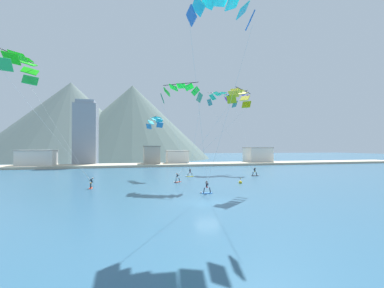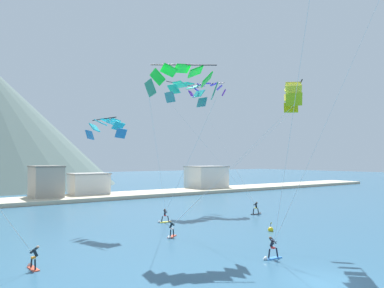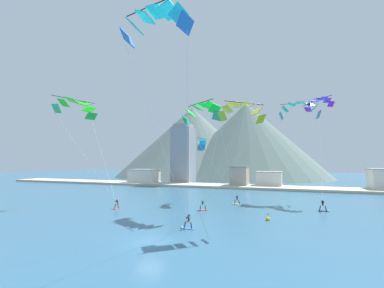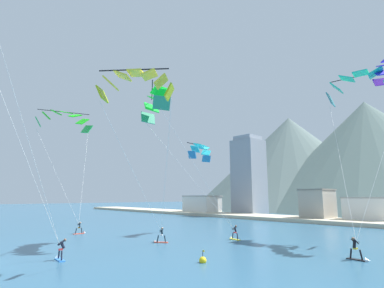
{
  "view_description": "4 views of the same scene",
  "coord_description": "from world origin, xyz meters",
  "views": [
    {
      "loc": [
        -7.9,
        -26.62,
        6.11
      ],
      "look_at": [
        0.91,
        11.4,
        6.51
      ],
      "focal_mm": 24.0,
      "sensor_mm": 36.0,
      "label": 1
    },
    {
      "loc": [
        -20.11,
        -14.1,
        7.5
      ],
      "look_at": [
        -1.46,
        11.91,
        8.83
      ],
      "focal_mm": 35.0,
      "sensor_mm": 36.0,
      "label": 2
    },
    {
      "loc": [
        12.34,
        -21.58,
        7.35
      ],
      "look_at": [
        -0.75,
        12.96,
        10.07
      ],
      "focal_mm": 24.0,
      "sensor_mm": 36.0,
      "label": 3
    },
    {
      "loc": [
        26.36,
        -3.24,
        4.85
      ],
      "look_at": [
        2.13,
        18.88,
        10.62
      ],
      "focal_mm": 28.0,
      "sensor_mm": 36.0,
      "label": 4
    }
  ],
  "objects": [
    {
      "name": "ground_plane",
      "position": [
        0.0,
        0.0,
        0.0
      ],
      "size": [
        400.0,
        400.0,
        0.0
      ],
      "primitive_type": "plane",
      "color": "#2D5B7A"
    },
    {
      "name": "kitesurfer_near_lead",
      "position": [
        -13.84,
        13.48,
        0.45
      ],
      "size": [
        0.65,
        1.76,
        1.64
      ],
      "color": "#E54C33",
      "rests_on": "ground"
    },
    {
      "name": "kitesurfer_near_trail",
      "position": [
        3.27,
        24.37,
        0.46
      ],
      "size": [
        1.78,
        0.69,
        1.68
      ],
      "color": "yellow",
      "rests_on": "ground"
    },
    {
      "name": "kitesurfer_mid_center",
      "position": [
        -0.58,
        16.64,
        0.45
      ],
      "size": [
        1.64,
        1.36,
        1.65
      ],
      "color": "#E54C33",
      "rests_on": "ground"
    },
    {
      "name": "kitesurfer_far_left",
      "position": [
        1.36,
        5.64,
        0.48
      ],
      "size": [
        1.77,
        0.67,
        1.68
      ],
      "color": "#337FDB",
      "rests_on": "ground"
    },
    {
      "name": "kitesurfer_far_right",
      "position": [
        17.16,
        22.55,
        0.56
      ],
      "size": [
        1.78,
        0.65,
        1.81
      ],
      "color": "black",
      "rests_on": "ground"
    },
    {
      "name": "parafoil_kite_near_lead",
      "position": [
        -23.08,
        13.52,
        17.51
      ],
      "size": [
        10.99,
        9.19,
        17.63
      ],
      "color": "green"
    },
    {
      "name": "parafoil_kite_near_trail",
      "position": [
        -0.01,
        15.51,
        15.32
      ],
      "size": [
        7.03,
        10.95,
        15.33
      ],
      "color": "#268F68"
    },
    {
      "name": "parafoil_kite_mid_center",
      "position": [
        7.29,
        8.32,
        13.46
      ],
      "size": [
        10.22,
        10.8,
        13.11
      ],
      "color": "#9FB812"
    },
    {
      "name": "parafoil_kite_far_left",
      "position": [
        1.06,
        -1.31,
        20.51
      ],
      "size": [
        7.18,
        8.19,
        20.42
      ],
      "color": "blue"
    },
    {
      "name": "parafoil_kite_far_right",
      "position": [
        14.64,
        35.81,
        18.66
      ],
      "size": [
        8.24,
        14.73,
        18.64
      ],
      "color": "teal"
    },
    {
      "name": "parafoil_kite_distant_high_outer",
      "position": [
        18.17,
        34.88,
        19.5
      ],
      "size": [
        5.29,
        5.58,
        2.35
      ],
      "color": "purple"
    },
    {
      "name": "parafoil_kite_distant_low_drift",
      "position": [
        -3.5,
        25.69,
        11.24
      ],
      "size": [
        3.14,
        5.46,
        2.35
      ],
      "color": "#2673B2"
    },
    {
      "name": "race_marker_buoy",
      "position": [
        9.58,
        13.17,
        0.16
      ],
      "size": [
        0.56,
        0.56,
        1.02
      ],
      "color": "yellow",
      "rests_on": "ground"
    },
    {
      "name": "shoreline_strip",
      "position": [
        0.0,
        54.9,
        0.35
      ],
      "size": [
        180.0,
        10.0,
        0.7
      ],
      "primitive_type": "cube",
      "color": "beige",
      "rests_on": "ground"
    },
    {
      "name": "shore_building_harbour_front",
      "position": [
        6.62,
        58.44,
        2.41
      ],
      "size": [
        7.45,
        5.35,
        4.8
      ],
      "color": "silver",
      "rests_on": "ground"
    },
    {
      "name": "shore_building_promenade_mid",
      "position": [
        -35.26,
        56.82,
        2.58
      ],
      "size": [
        10.15,
        6.37,
        5.13
      ],
      "color": "silver",
      "rests_on": "ground"
    },
    {
      "name": "shore_building_quay_east",
      "position": [
        36.25,
        58.46,
        2.96
      ],
      "size": [
        8.97,
        7.26,
        5.89
      ],
      "color": "silver",
      "rests_on": "ground"
    },
    {
      "name": "shore_building_quay_west",
      "position": [
        -1.93,
        56.95,
        3.19
      ],
      "size": [
        5.23,
        6.56,
        6.37
      ],
      "color": "#A89E8E",
      "rests_on": "ground"
    },
    {
      "name": "highrise_tower",
      "position": [
        -22.74,
        62.21,
        10.33
      ],
      "size": [
        7.0,
        7.0,
        21.08
      ],
      "color": "gray",
      "rests_on": "ground"
    },
    {
      "name": "mountain_peak_west_ridge",
      "position": [
        -38.3,
        112.4,
        19.23
      ],
      "size": [
        82.77,
        82.77,
        38.46
      ],
      "color": "slate",
      "rests_on": "ground"
    },
    {
      "name": "mountain_peak_central_summit",
      "position": [
        -8.07,
        111.59,
        19.17
      ],
      "size": [
        80.58,
        80.58,
        38.33
      ],
      "color": "slate",
      "rests_on": "ground"
    }
  ]
}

